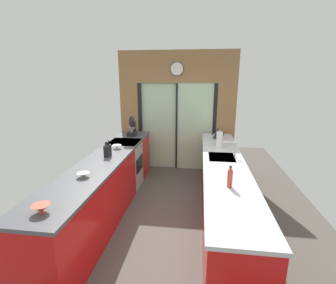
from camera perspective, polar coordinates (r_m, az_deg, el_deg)
ground_plane at (r=4.38m, az=-0.45°, el=-14.42°), size 5.04×7.60×0.02m
back_wall_unit at (r=5.63m, az=2.08°, el=8.72°), size 2.64×0.12×2.70m
left_counter_run at (r=3.98m, az=-14.77°, el=-10.42°), size 0.62×3.80×0.92m
right_counter_run at (r=3.88m, az=12.59°, el=-10.99°), size 0.62×3.80×0.92m
sink_faucet at (r=3.91m, az=14.95°, el=-1.13°), size 0.19×0.02×0.25m
oven_range at (r=4.95m, az=-9.92°, el=-5.13°), size 0.60×0.60×0.92m
mixing_bowl_near at (r=2.61m, az=-27.41°, el=-13.56°), size 0.17×0.17×0.08m
mixing_bowl_mid at (r=3.26m, az=-19.12°, el=-7.22°), size 0.16×0.16×0.06m
mixing_bowl_far at (r=4.36m, az=-11.80°, el=-1.07°), size 0.16×0.16×0.06m
knife_block at (r=3.96m, az=-13.88°, el=-1.94°), size 0.08×0.14×0.26m
stand_mixer at (r=5.26m, az=-8.35°, el=3.22°), size 0.17×0.27×0.42m
kettle at (r=5.07m, az=11.40°, el=1.81°), size 0.26×0.17×0.20m
soap_bottle at (r=2.88m, az=14.22°, el=-8.15°), size 0.06×0.06×0.25m
paper_towel_roll at (r=4.46m, az=11.89°, el=0.59°), size 0.13×0.13×0.30m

